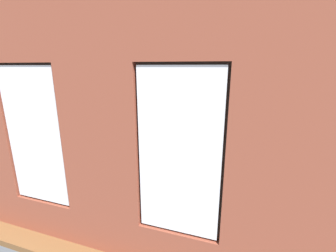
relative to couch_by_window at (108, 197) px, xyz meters
The scene contains 18 objects.
ground_plane 2.26m from the couch_by_window, 100.64° to the right, with size 7.29×6.44×0.10m, color brown.
brick_wall_with_windows 1.60m from the couch_by_window, 122.35° to the left, with size 6.69×0.30×3.45m.
white_wall_right 3.77m from the couch_by_window, 34.57° to the right, with size 0.10×5.44×3.45m, color white.
couch_by_window is the anchor object (origin of this frame).
couch_left 3.76m from the couch_by_window, 144.49° to the right, with size 0.90×2.07×0.80m.
coffee_table 2.02m from the couch_by_window, 107.11° to the right, with size 1.28×0.85×0.40m.
cup_ceramic 2.29m from the couch_by_window, 114.50° to the right, with size 0.07×0.07×0.09m, color silver.
table_plant_small 1.83m from the couch_by_window, 96.62° to the right, with size 0.15×0.15×0.23m.
remote_black 2.08m from the couch_by_window, 102.03° to the right, with size 0.05×0.17×0.02m, color black.
media_console 3.08m from the couch_by_window, 32.87° to the right, with size 0.97×0.42×0.49m, color black.
tv_flatscreen 3.12m from the couch_by_window, 32.92° to the right, with size 0.96×0.20×0.68m.
papasan_chair 4.18m from the couch_by_window, 87.77° to the right, with size 1.02×1.02×0.66m.
potted_plant_mid_room_small 3.33m from the couch_by_window, 104.91° to the right, with size 0.24×0.24×0.46m.
potted_plant_corner_near_left 5.47m from the couch_by_window, 125.85° to the right, with size 1.14×1.17×1.29m.
potted_plant_foreground_right 4.94m from the couch_by_window, 62.32° to the right, with size 0.82×0.84×1.39m.
potted_plant_beside_window_right 1.39m from the couch_by_window, ahead, with size 1.10×1.12×1.45m.
potted_plant_by_left_couch 4.52m from the couch_by_window, 125.96° to the right, with size 0.28×0.28×0.41m.
potted_plant_near_tv 2.18m from the couch_by_window, 19.88° to the right, with size 0.52×0.52×0.98m.
Camera 1 is at (-1.60, 5.02, 2.44)m, focal length 24.00 mm.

